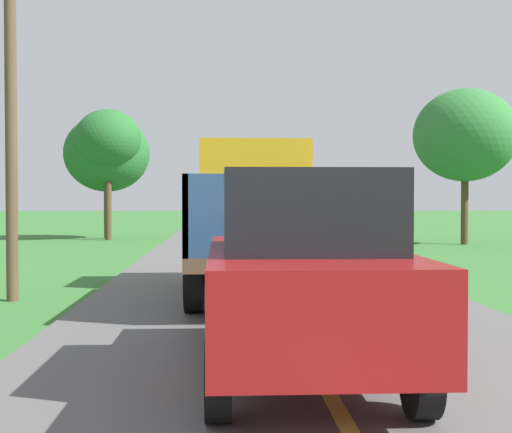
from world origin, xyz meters
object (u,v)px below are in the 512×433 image
(banana_truck_near, at_px, (257,214))
(following_car, at_px, (302,273))
(roadside_tree_near_left, at_px, (108,140))
(roadside_tree_far_left, at_px, (465,135))
(roadside_tree_mid_right, at_px, (107,154))
(utility_pole_roadside, at_px, (10,50))

(banana_truck_near, xyz_separation_m, following_car, (0.09, -6.36, -0.40))
(roadside_tree_near_left, relative_size, following_car, 1.35)
(roadside_tree_far_left, relative_size, following_car, 1.46)
(roadside_tree_near_left, bearing_deg, banana_truck_near, -72.22)
(roadside_tree_near_left, bearing_deg, roadside_tree_mid_right, 101.68)
(roadside_tree_far_left, bearing_deg, following_car, -113.33)
(utility_pole_roadside, relative_size, roadside_tree_mid_right, 1.46)
(utility_pole_roadside, height_order, roadside_tree_far_left, utility_pole_roadside)
(banana_truck_near, distance_m, utility_pole_roadside, 5.14)
(utility_pole_roadside, bearing_deg, roadside_tree_mid_right, 94.42)
(roadside_tree_near_left, distance_m, roadside_tree_mid_right, 1.24)
(following_car, bearing_deg, roadside_tree_far_left, 66.67)
(utility_pole_roadside, distance_m, roadside_tree_near_left, 17.78)
(banana_truck_near, relative_size, roadside_tree_mid_right, 1.07)
(utility_pole_roadside, height_order, roadside_tree_near_left, utility_pole_roadside)
(utility_pole_roadside, height_order, roadside_tree_mid_right, utility_pole_roadside)
(roadside_tree_mid_right, xyz_separation_m, following_car, (5.80, -24.54, -2.67))
(following_car, bearing_deg, roadside_tree_near_left, 103.37)
(roadside_tree_near_left, height_order, roadside_tree_mid_right, roadside_tree_near_left)
(roadside_tree_near_left, bearing_deg, following_car, -76.63)
(roadside_tree_mid_right, bearing_deg, roadside_tree_far_left, -17.85)
(following_car, bearing_deg, banana_truck_near, 90.84)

